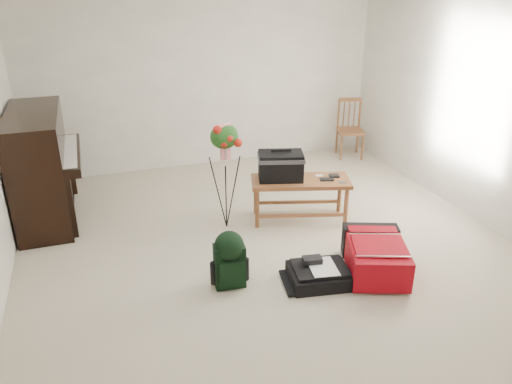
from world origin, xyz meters
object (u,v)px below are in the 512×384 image
object	(u,v)px
black_duffel	(319,274)
red_suitcase	(372,253)
green_backpack	(230,257)
flower_stand	(225,177)
bench	(287,172)
dining_chair	(349,129)
piano	(42,169)

from	to	relation	value
black_duffel	red_suitcase	bearing A→B (deg)	13.12
green_backpack	flower_stand	xyz separation A→B (m)	(0.28, 1.12, 0.30)
bench	green_backpack	distance (m)	1.46
green_backpack	bench	bearing A→B (deg)	52.32
dining_chair	piano	bearing A→B (deg)	-154.59
piano	flower_stand	bearing A→B (deg)	-25.80
piano	flower_stand	world-z (taller)	piano
black_duffel	green_backpack	world-z (taller)	green_backpack
green_backpack	flower_stand	world-z (taller)	flower_stand
black_duffel	green_backpack	distance (m)	0.85
dining_chair	bench	bearing A→B (deg)	-119.40
green_backpack	flower_stand	distance (m)	1.19
bench	flower_stand	distance (m)	0.70
bench	dining_chair	world-z (taller)	dining_chair
black_duffel	green_backpack	xyz separation A→B (m)	(-0.79, 0.21, 0.22)
dining_chair	red_suitcase	bearing A→B (deg)	-98.75
black_duffel	green_backpack	size ratio (longest dim) A/B	1.11
bench	black_duffel	distance (m)	1.38
bench	black_duffel	bearing A→B (deg)	-82.13
dining_chair	black_duffel	xyz separation A→B (m)	(-1.91, -3.00, -0.35)
piano	red_suitcase	xyz separation A→B (m)	(2.98, -2.21, -0.42)
dining_chair	red_suitcase	size ratio (longest dim) A/B	0.95
piano	black_duffel	distance (m)	3.33
piano	black_duffel	bearing A→B (deg)	-43.00
flower_stand	bench	bearing A→B (deg)	-21.78
black_duffel	dining_chair	bearing A→B (deg)	66.66
bench	flower_stand	xyz separation A→B (m)	(-0.70, 0.07, 0.00)
piano	black_duffel	world-z (taller)	piano
bench	dining_chair	bearing A→B (deg)	61.05
flower_stand	piano	bearing A→B (deg)	138.00
dining_chair	green_backpack	size ratio (longest dim) A/B	1.61
dining_chair	red_suitcase	distance (m)	3.25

